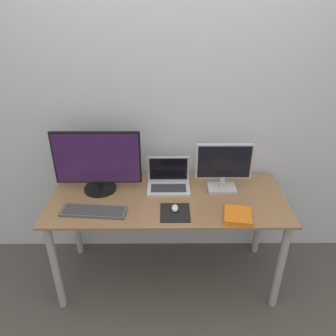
{
  "coord_description": "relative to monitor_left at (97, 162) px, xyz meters",
  "views": [
    {
      "loc": [
        -0.01,
        -1.6,
        2.06
      ],
      "look_at": [
        0.0,
        0.38,
        0.98
      ],
      "focal_mm": 35.0,
      "sensor_mm": 36.0,
      "label": 1
    }
  ],
  "objects": [
    {
      "name": "laptop",
      "position": [
        0.5,
        0.04,
        -0.17
      ],
      "size": [
        0.31,
        0.21,
        0.22
      ],
      "color": "silver",
      "rests_on": "desk"
    },
    {
      "name": "mouse",
      "position": [
        0.54,
        -0.27,
        -0.2
      ],
      "size": [
        0.04,
        0.07,
        0.04
      ],
      "color": "silver",
      "rests_on": "mousepad"
    },
    {
      "name": "keyboard",
      "position": [
        0.01,
        -0.28,
        -0.22
      ],
      "size": [
        0.44,
        0.17,
        0.02
      ],
      "color": "#4C4C51",
      "rests_on": "desk"
    },
    {
      "name": "wall_back",
      "position": [
        0.5,
        0.29,
        0.26
      ],
      "size": [
        7.0,
        0.05,
        2.5
      ],
      "color": "silver",
      "rests_on": "ground_plane"
    },
    {
      "name": "mousepad",
      "position": [
        0.55,
        -0.29,
        -0.22
      ],
      "size": [
        0.2,
        0.21,
        0.0
      ],
      "color": "black",
      "rests_on": "desk"
    },
    {
      "name": "monitor_left",
      "position": [
        0.0,
        0.0,
        0.0
      ],
      "size": [
        0.62,
        0.23,
        0.46
      ],
      "color": "black",
      "rests_on": "desk"
    },
    {
      "name": "book",
      "position": [
        0.95,
        -0.35,
        -0.21
      ],
      "size": [
        0.2,
        0.22,
        0.03
      ],
      "color": "orange",
      "rests_on": "desk"
    },
    {
      "name": "desk",
      "position": [
        0.5,
        -0.11,
        -0.35
      ],
      "size": [
        1.67,
        0.68,
        0.76
      ],
      "color": "olive",
      "rests_on": "ground_plane"
    },
    {
      "name": "ground_plane",
      "position": [
        0.5,
        -0.45,
        -0.99
      ],
      "size": [
        12.0,
        12.0,
        0.0
      ],
      "primitive_type": "plane",
      "color": "#4C4742"
    },
    {
      "name": "monitor_right",
      "position": [
        0.9,
        0.0,
        -0.03
      ],
      "size": [
        0.4,
        0.14,
        0.36
      ],
      "color": "#B2B2B7",
      "rests_on": "desk"
    }
  ]
}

